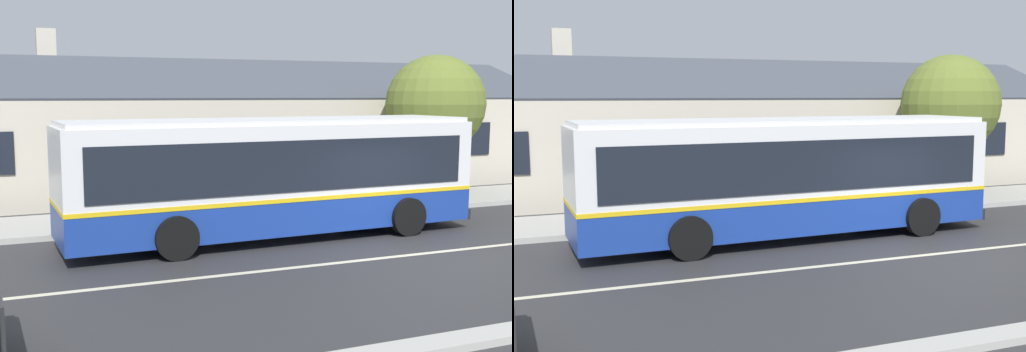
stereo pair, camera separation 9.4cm
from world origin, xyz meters
TOP-DOWN VIEW (x-y plane):
  - ground_plane at (0.00, 0.00)m, footprint 300.00×300.00m
  - sidewalk_far at (0.00, 6.00)m, footprint 60.00×3.00m
  - lane_divider_stripe at (0.00, 0.00)m, footprint 60.00×0.16m
  - community_building at (0.09, 12.85)m, footprint 26.27×8.66m
  - transit_bus at (-2.27, 2.90)m, footprint 10.84×3.06m
  - street_tree_primary at (5.55, 6.65)m, footprint 3.44×3.44m

SIDE VIEW (x-z plane):
  - ground_plane at x=0.00m, z-range 0.00..0.00m
  - lane_divider_stripe at x=0.00m, z-range 0.00..0.01m
  - sidewalk_far at x=0.00m, z-range 0.00..0.15m
  - transit_bus at x=-2.27m, z-range 0.12..3.17m
  - community_building at x=0.09m, z-range -1.20..4.90m
  - street_tree_primary at x=5.55m, z-range 0.64..5.69m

